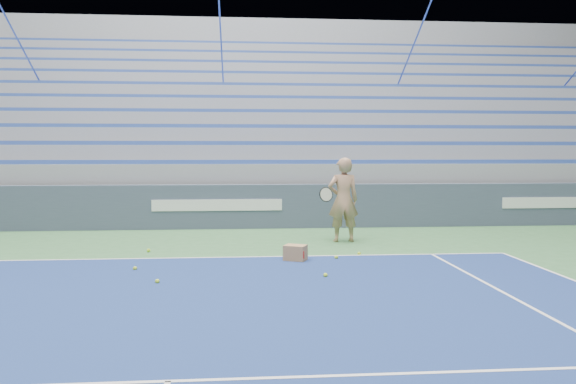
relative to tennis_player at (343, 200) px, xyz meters
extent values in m
cube|color=white|center=(-2.75, -1.67, -0.88)|extent=(10.97, 0.05, 0.00)
cube|color=white|center=(-2.75, -7.16, -0.88)|extent=(8.23, 0.05, 0.00)
cube|color=#3D485D|center=(-2.75, 2.33, -0.35)|extent=(30.00, 0.30, 1.10)
cube|color=white|center=(-2.75, 2.17, -0.30)|extent=(3.20, 0.02, 0.28)
cube|color=white|center=(6.25, 2.17, -0.30)|extent=(3.40, 0.02, 0.28)
cube|color=gray|center=(-2.75, 6.88, -0.35)|extent=(30.00, 8.50, 1.10)
cube|color=gray|center=(-2.75, 6.88, 0.45)|extent=(30.00, 8.50, 0.50)
cube|color=#2B489D|center=(-2.75, 3.00, 0.76)|extent=(29.60, 0.42, 0.11)
cube|color=gray|center=(-2.75, 7.30, 0.95)|extent=(30.00, 7.65, 0.50)
cube|color=#2B489D|center=(-2.75, 3.85, 1.26)|extent=(29.60, 0.42, 0.11)
cube|color=gray|center=(-2.75, 7.73, 1.45)|extent=(30.00, 6.80, 0.50)
cube|color=#2B489D|center=(-2.75, 4.70, 1.76)|extent=(29.60, 0.42, 0.11)
cube|color=gray|center=(-2.75, 8.15, 1.95)|extent=(30.00, 5.95, 0.50)
cube|color=#2B489D|center=(-2.75, 5.55, 2.26)|extent=(29.60, 0.42, 0.11)
cube|color=gray|center=(-2.75, 8.58, 2.45)|extent=(30.00, 5.10, 0.50)
cube|color=#2B489D|center=(-2.75, 6.40, 2.76)|extent=(29.60, 0.42, 0.11)
cube|color=gray|center=(-2.75, 9.00, 2.95)|extent=(30.00, 4.25, 0.50)
cube|color=#2B489D|center=(-2.75, 7.25, 3.26)|extent=(29.60, 0.42, 0.11)
cube|color=gray|center=(-2.75, 9.43, 3.45)|extent=(30.00, 3.40, 0.50)
cube|color=#2B489D|center=(-2.75, 8.10, 3.76)|extent=(29.60, 0.42, 0.11)
cube|color=gray|center=(-2.75, 9.85, 3.95)|extent=(30.00, 2.55, 0.50)
cube|color=#2B489D|center=(-2.75, 8.95, 4.26)|extent=(29.60, 0.42, 0.11)
cube|color=gray|center=(-2.75, 10.28, 4.45)|extent=(30.00, 1.70, 0.50)
cube|color=#2B489D|center=(-2.75, 9.80, 4.76)|extent=(29.60, 0.42, 0.11)
cube|color=gray|center=(-2.75, 10.70, 4.95)|extent=(30.00, 0.85, 0.50)
cube|color=#2B489D|center=(-2.75, 10.65, 5.26)|extent=(29.60, 0.42, 0.11)
cube|color=gray|center=(-2.75, 11.43, 2.75)|extent=(31.00, 0.40, 7.30)
cylinder|color=#3653BE|center=(-8.75, 6.88, 3.70)|extent=(0.05, 8.53, 5.04)
cylinder|color=#3653BE|center=(-2.75, 6.88, 3.70)|extent=(0.05, 8.53, 5.04)
cylinder|color=#3653BE|center=(3.25, 6.88, 3.70)|extent=(0.05, 8.53, 5.04)
cylinder|color=#3653BE|center=(9.25, 6.88, 3.70)|extent=(0.05, 8.53, 5.04)
imported|color=tan|center=(0.00, 0.00, 0.00)|extent=(0.67, 0.46, 1.79)
cylinder|color=black|center=(-0.35, -0.25, 0.05)|extent=(0.12, 0.27, 0.08)
cylinder|color=beige|center=(-0.45, -0.53, 0.15)|extent=(0.29, 0.16, 0.28)
torus|color=black|center=(-0.45, -0.53, 0.15)|extent=(0.31, 0.18, 0.30)
cube|color=#A67C50|center=(-1.21, -2.04, -0.76)|extent=(0.45, 0.41, 0.28)
cube|color=#B21E19|center=(-1.21, -2.18, -0.76)|extent=(0.28, 0.13, 0.13)
sphere|color=#C0E42E|center=(0.01, -1.62, -0.86)|extent=(0.07, 0.07, 0.07)
sphere|color=#C0E42E|center=(-0.47, -1.95, -0.86)|extent=(0.07, 0.07, 0.07)
sphere|color=#C0E42E|center=(-3.86, -2.64, -0.86)|extent=(0.07, 0.07, 0.07)
sphere|color=#C0E42E|center=(-3.92, -0.96, -0.86)|extent=(0.07, 0.07, 0.07)
sphere|color=#C0E42E|center=(-0.88, -3.38, -0.86)|extent=(0.07, 0.07, 0.07)
sphere|color=#C0E42E|center=(-3.37, -3.59, -0.86)|extent=(0.07, 0.07, 0.07)
camera|label=1|loc=(-2.13, -11.71, 0.99)|focal=35.00mm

